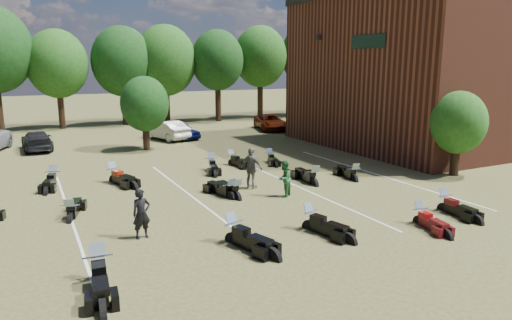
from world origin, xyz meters
TOP-DOWN VIEW (x-y plane):
  - ground at (0.00, 0.00)m, footprint 160.00×160.00m
  - car_3 at (-8.60, 18.73)m, footprint 1.95×4.47m
  - car_4 at (1.52, 19.01)m, footprint 2.58×4.02m
  - car_5 at (0.42, 19.07)m, footprint 2.78×4.66m
  - car_6 at (10.13, 20.18)m, footprint 3.39×5.24m
  - car_7 at (12.76, 19.07)m, footprint 3.09×5.08m
  - person_black at (-6.06, -0.45)m, footprint 0.66×0.48m
  - person_green at (0.59, 1.62)m, footprint 0.99×0.96m
  - person_grey at (-0.04, 3.50)m, footprint 0.98×1.21m
  - motorcycle_2 at (-7.82, -2.99)m, footprint 1.05×2.59m
  - motorcycle_3 at (-3.55, -2.21)m, footprint 1.46×2.60m
  - motorcycle_4 at (-0.65, -2.30)m, footprint 1.29×2.44m
  - motorcycle_5 at (5.21, -2.97)m, footprint 0.91×2.27m
  - motorcycle_6 at (3.19, -3.61)m, footprint 1.01×2.14m
  - motorcycle_9 at (-8.02, 2.42)m, footprint 1.28×2.31m
  - motorcycle_10 at (-1.62, 2.39)m, footprint 1.21×2.38m
  - motorcycle_11 at (-1.40, 2.19)m, footprint 0.90×2.34m
  - motorcycle_12 at (5.08, 2.39)m, footprint 1.10×2.36m
  - motorcycle_13 at (2.84, 2.60)m, footprint 0.96×2.50m
  - motorcycle_16 at (-8.24, 8.37)m, footprint 1.28×2.46m
  - motorcycle_17 at (-5.57, 7.53)m, footprint 1.57×2.65m
  - motorcycle_18 at (1.23, 8.60)m, footprint 1.10×2.27m
  - motorcycle_19 at (-0.30, 7.93)m, footprint 1.31×2.42m
  - motorcycle_20 at (3.52, 8.27)m, footprint 1.12×2.10m
  - brick_building at (22.00, 9.00)m, footprint 25.40×15.20m
  - tree_line at (-1.00, 29.00)m, footprint 56.00×6.00m
  - young_tree_near_building at (10.50, 1.00)m, footprint 2.80×2.80m
  - young_tree_midfield at (-2.00, 15.50)m, footprint 3.20×3.20m
  - parking_lines at (-3.00, 3.00)m, footprint 20.10×14.00m

SIDE VIEW (x-z plane):
  - ground at x=0.00m, z-range 0.00..0.00m
  - motorcycle_2 at x=-7.82m, z-range -0.70..0.70m
  - motorcycle_3 at x=-3.55m, z-range -0.69..0.69m
  - motorcycle_4 at x=-0.65m, z-range -0.65..0.65m
  - motorcycle_5 at x=5.21m, z-range -0.62..0.62m
  - motorcycle_6 at x=3.19m, z-range -0.57..0.57m
  - motorcycle_9 at x=-8.02m, z-range -0.61..0.61m
  - motorcycle_10 at x=-1.62m, z-range -0.64..0.64m
  - motorcycle_11 at x=-1.40m, z-range -0.64..0.64m
  - motorcycle_12 at x=5.08m, z-range -0.63..0.63m
  - motorcycle_13 at x=2.84m, z-range -0.68..0.68m
  - motorcycle_16 at x=-8.24m, z-range -0.65..0.65m
  - motorcycle_17 at x=-5.57m, z-range -0.70..0.70m
  - motorcycle_18 at x=1.23m, z-range -0.61..0.61m
  - motorcycle_19 at x=-0.30m, z-range -0.64..0.64m
  - motorcycle_20 at x=3.52m, z-range -0.56..0.56m
  - parking_lines at x=-3.00m, z-range 0.00..0.01m
  - car_4 at x=1.52m, z-range 0.00..1.27m
  - car_3 at x=-8.60m, z-range 0.00..1.28m
  - car_6 at x=10.13m, z-range 0.00..1.34m
  - car_7 at x=12.76m, z-range 0.00..1.38m
  - car_5 at x=0.42m, z-range 0.00..1.45m
  - person_green at x=0.59m, z-range 0.00..1.61m
  - person_black at x=-6.06m, z-range 0.00..1.68m
  - person_grey at x=-0.04m, z-range 0.00..1.93m
  - young_tree_near_building at x=10.50m, z-range 0.67..4.83m
  - young_tree_midfield at x=-2.00m, z-range 0.74..5.44m
  - brick_building at x=22.00m, z-range 0.01..10.71m
  - tree_line at x=-1.00m, z-range 1.42..11.20m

